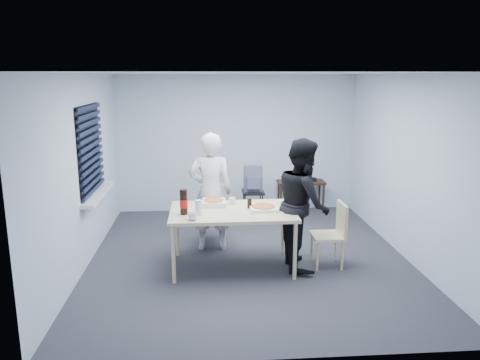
{
  "coord_description": "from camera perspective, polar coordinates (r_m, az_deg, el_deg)",
  "views": [
    {
      "loc": [
        -0.61,
        -6.32,
        2.57
      ],
      "look_at": [
        -0.12,
        0.1,
        1.13
      ],
      "focal_mm": 35.0,
      "sensor_mm": 36.0,
      "label": 1
    }
  ],
  "objects": [
    {
      "name": "pizza_box_b",
      "position": [
        6.3,
        2.88,
        -3.38
      ],
      "size": [
        0.37,
        0.37,
        0.05
      ],
      "rotation": [
        0.0,
        0.0,
        0.08
      ],
      "color": "white",
      "rests_on": "dining_table"
    },
    {
      "name": "rubber_band",
      "position": [
        6.06,
        1.67,
        -4.27
      ],
      "size": [
        0.06,
        0.06,
        0.0
      ],
      "primitive_type": "torus",
      "rotation": [
        0.0,
        0.0,
        0.21
      ],
      "color": "red",
      "rests_on": "dining_table"
    },
    {
      "name": "papers",
      "position": [
        8.98,
        6.52,
        -0.13
      ],
      "size": [
        0.26,
        0.32,
        0.0
      ],
      "primitive_type": "cube",
      "rotation": [
        0.0,
        0.0,
        0.25
      ],
      "color": "white",
      "rests_on": "side_table"
    },
    {
      "name": "person_black",
      "position": [
        6.34,
        7.67,
        -2.88
      ],
      "size": [
        0.47,
        0.86,
        1.77
      ],
      "primitive_type": "imported",
      "rotation": [
        0.0,
        0.0,
        1.57
      ],
      "color": "black",
      "rests_on": "ground"
    },
    {
      "name": "chair_far",
      "position": [
        7.38,
        -3.31,
        -3.57
      ],
      "size": [
        0.42,
        0.42,
        0.89
      ],
      "color": "beige",
      "rests_on": "ground"
    },
    {
      "name": "dining_table",
      "position": [
        6.29,
        -0.93,
        -4.19
      ],
      "size": [
        1.66,
        1.05,
        0.81
      ],
      "color": "beige",
      "rests_on": "ground"
    },
    {
      "name": "stool",
      "position": [
        8.44,
        1.59,
        -2.05
      ],
      "size": [
        0.39,
        0.39,
        0.54
      ],
      "color": "black",
      "rests_on": "ground"
    },
    {
      "name": "room",
      "position": [
        7.0,
        -17.47,
        2.76
      ],
      "size": [
        5.0,
        5.0,
        5.0
      ],
      "color": "#2D2D32",
      "rests_on": "ground"
    },
    {
      "name": "chair_right",
      "position": [
        6.53,
        11.36,
        -6.0
      ],
      "size": [
        0.42,
        0.42,
        0.89
      ],
      "color": "beige",
      "rests_on": "ground"
    },
    {
      "name": "soda_bottle",
      "position": [
        6.09,
        -6.88,
        -2.72
      ],
      "size": [
        0.1,
        0.1,
        0.33
      ],
      "rotation": [
        0.0,
        0.0,
        0.28
      ],
      "color": "black",
      "rests_on": "dining_table"
    },
    {
      "name": "mug_b",
      "position": [
        6.55,
        -0.95,
        -2.54
      ],
      "size": [
        0.1,
        0.1,
        0.09
      ],
      "primitive_type": "imported",
      "color": "white",
      "rests_on": "dining_table"
    },
    {
      "name": "plastic_cups",
      "position": [
        6.05,
        -5.08,
        -3.36
      ],
      "size": [
        0.09,
        0.09,
        0.2
      ],
      "primitive_type": "cylinder",
      "rotation": [
        0.0,
        0.0,
        -0.13
      ],
      "color": "silver",
      "rests_on": "dining_table"
    },
    {
      "name": "pizza_box_a",
      "position": [
        6.5,
        -3.21,
        -2.76
      ],
      "size": [
        0.32,
        0.32,
        0.08
      ],
      "rotation": [
        0.0,
        0.0,
        0.38
      ],
      "color": "white",
      "rests_on": "dining_table"
    },
    {
      "name": "person_white",
      "position": [
        6.93,
        -3.6,
        -1.46
      ],
      "size": [
        0.65,
        0.42,
        1.77
      ],
      "primitive_type": "imported",
      "rotation": [
        0.0,
        0.0,
        3.14
      ],
      "color": "silver",
      "rests_on": "ground"
    },
    {
      "name": "side_table",
      "position": [
        9.03,
        7.44,
        -0.63
      ],
      "size": [
        0.89,
        0.4,
        0.6
      ],
      "color": "black",
      "rests_on": "ground"
    },
    {
      "name": "black_box",
      "position": [
        9.06,
        8.82,
        0.08
      ],
      "size": [
        0.17,
        0.15,
        0.06
      ],
      "primitive_type": "cube",
      "rotation": [
        0.0,
        0.0,
        0.38
      ],
      "color": "black",
      "rests_on": "side_table"
    },
    {
      "name": "cola_glass",
      "position": [
        6.34,
        1.16,
        -2.86
      ],
      "size": [
        0.06,
        0.06,
        0.13
      ],
      "primitive_type": "cylinder",
      "rotation": [
        0.0,
        0.0,
        0.05
      ],
      "color": "black",
      "rests_on": "dining_table"
    },
    {
      "name": "backpack",
      "position": [
        8.35,
        1.61,
        0.12
      ],
      "size": [
        0.32,
        0.24,
        0.45
      ],
      "rotation": [
        0.0,
        0.0,
        0.34
      ],
      "color": "slate",
      "rests_on": "stool"
    },
    {
      "name": "mug_a",
      "position": [
        5.86,
        -5.78,
        -4.42
      ],
      "size": [
        0.17,
        0.17,
        0.1
      ],
      "primitive_type": "imported",
      "rotation": [
        0.0,
        0.0,
        0.52
      ],
      "color": "white",
      "rests_on": "dining_table"
    }
  ]
}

